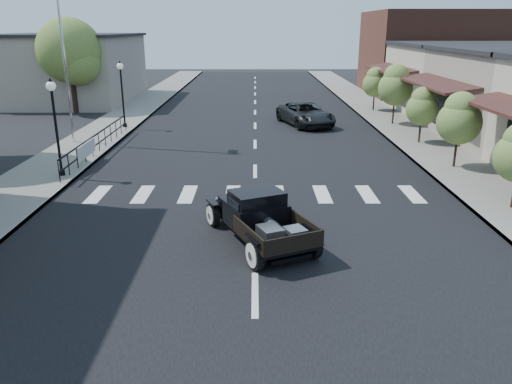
{
  "coord_description": "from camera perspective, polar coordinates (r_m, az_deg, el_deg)",
  "views": [
    {
      "loc": [
        0.0,
        -12.84,
        5.68
      ],
      "look_at": [
        0.03,
        1.3,
        1.0
      ],
      "focal_mm": 35.0,
      "sensor_mm": 36.0,
      "label": 1
    }
  ],
  "objects": [
    {
      "name": "road_markings",
      "position": [
        23.54,
        -0.11,
        4.36
      ],
      "size": [
        12.0,
        60.0,
        0.06
      ],
      "primitive_type": null,
      "color": "silver",
      "rests_on": "ground"
    },
    {
      "name": "flagpole",
      "position": [
        26.49,
        -21.46,
        17.42
      ],
      "size": [
        0.12,
        0.12,
        11.33
      ],
      "primitive_type": "cylinder",
      "color": "silver",
      "rests_on": "sidewalk_left"
    },
    {
      "name": "lamp_post_b",
      "position": [
        20.64,
        -21.87,
        6.81
      ],
      "size": [
        0.36,
        0.36,
        3.75
      ],
      "primitive_type": null,
      "color": "black",
      "rests_on": "sidewalk_left"
    },
    {
      "name": "second_car",
      "position": [
        30.62,
        5.67,
        8.83
      ],
      "size": [
        3.65,
        5.34,
        1.36
      ],
      "primitive_type": "imported",
      "rotation": [
        0.0,
        0.0,
        0.31
      ],
      "color": "black",
      "rests_on": "ground"
    },
    {
      "name": "railing",
      "position": [
        24.5,
        -17.53,
        5.62
      ],
      "size": [
        0.08,
        10.0,
        1.0
      ],
      "primitive_type": null,
      "color": "black",
      "rests_on": "sidewalk_left"
    },
    {
      "name": "ground",
      "position": [
        14.04,
        -0.11,
        -5.55
      ],
      "size": [
        120.0,
        120.0,
        0.0
      ],
      "primitive_type": "plane",
      "color": "black",
      "rests_on": "ground"
    },
    {
      "name": "lamp_post_c",
      "position": [
        30.05,
        -15.02,
        10.73
      ],
      "size": [
        0.36,
        0.36,
        3.75
      ],
      "primitive_type": null,
      "color": "black",
      "rests_on": "sidewalk_left"
    },
    {
      "name": "banner",
      "position": [
        22.67,
        -18.73,
        4.0
      ],
      "size": [
        0.04,
        2.2,
        0.6
      ],
      "primitive_type": null,
      "color": "silver",
      "rests_on": "sidewalk_left"
    },
    {
      "name": "small_tree_e",
      "position": [
        36.24,
        13.4,
        11.33
      ],
      "size": [
        1.7,
        1.7,
        2.84
      ],
      "primitive_type": null,
      "color": "#5B7435",
      "rests_on": "sidewalk_right"
    },
    {
      "name": "small_tree_c",
      "position": [
        26.45,
        18.38,
        8.26
      ],
      "size": [
        1.6,
        1.6,
        2.66
      ],
      "primitive_type": null,
      "color": "#5B7435",
      "rests_on": "sidewalk_right"
    },
    {
      "name": "storefront_far",
      "position": [
        38.09,
        23.61,
        11.67
      ],
      "size": [
        10.0,
        9.0,
        4.5
      ],
      "primitive_type": "cube",
      "color": "#B4AD99",
      "rests_on": "ground"
    },
    {
      "name": "small_tree_b",
      "position": [
        22.11,
        22.09,
        6.46
      ],
      "size": [
        1.79,
        1.79,
        2.98
      ],
      "primitive_type": null,
      "color": "#5B7435",
      "rests_on": "sidewalk_right"
    },
    {
      "name": "sidewalk_right",
      "position": [
        29.64,
        16.67,
        6.66
      ],
      "size": [
        3.0,
        80.0,
        0.15
      ],
      "primitive_type": "cube",
      "color": "gray",
      "rests_on": "ground"
    },
    {
      "name": "sidewalk_left",
      "position": [
        29.65,
        -16.88,
        6.64
      ],
      "size": [
        3.0,
        80.0,
        0.15
      ],
      "primitive_type": "cube",
      "color": "gray",
      "rests_on": "ground"
    },
    {
      "name": "low_building_left",
      "position": [
        43.63,
        -20.77,
        13.0
      ],
      "size": [
        10.0,
        12.0,
        5.0
      ],
      "primitive_type": "cube",
      "color": "#ACA090",
      "rests_on": "ground"
    },
    {
      "name": "road",
      "position": [
        28.41,
        -0.11,
        6.81
      ],
      "size": [
        14.0,
        80.0,
        0.02
      ],
      "primitive_type": "cube",
      "color": "black",
      "rests_on": "ground"
    },
    {
      "name": "small_tree_d",
      "position": [
        31.22,
        15.58,
        10.6
      ],
      "size": [
        2.03,
        2.03,
        3.38
      ],
      "primitive_type": null,
      "color": "#5B7435",
      "rests_on": "sidewalk_right"
    },
    {
      "name": "hotrod_pickup",
      "position": [
        13.66,
        0.43,
        -2.92
      ],
      "size": [
        3.55,
        4.67,
        1.47
      ],
      "primitive_type": null,
      "rotation": [
        0.0,
        0.0,
        0.43
      ],
      "color": "black",
      "rests_on": "ground"
    },
    {
      "name": "big_tree_far",
      "position": [
        37.1,
        -20.37,
        13.37
      ],
      "size": [
        4.34,
        4.34,
        6.37
      ],
      "primitive_type": null,
      "color": "#5B7331",
      "rests_on": "ground"
    },
    {
      "name": "far_building_right",
      "position": [
        47.49,
        19.61,
        14.68
      ],
      "size": [
        11.0,
        10.0,
        7.0
      ],
      "primitive_type": "cube",
      "color": "brown",
      "rests_on": "ground"
    }
  ]
}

